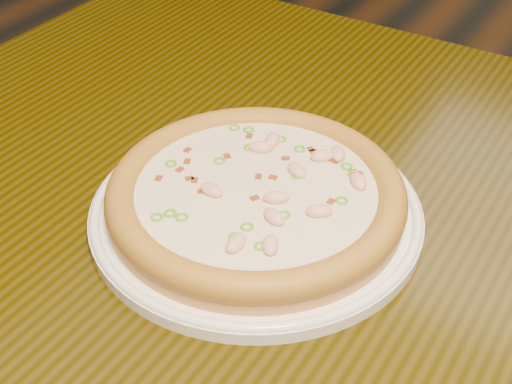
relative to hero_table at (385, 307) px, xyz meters
The scene contains 4 objects.
ground 0.80m from the hero_table, 93.74° to the left, with size 9.00×9.00×0.00m, color black.
hero_table is the anchor object (origin of this frame).
plate 0.17m from the hero_table, 157.38° to the right, with size 0.31×0.31×0.02m.
pizza 0.18m from the hero_table, 157.42° to the right, with size 0.27×0.27×0.03m.
Camera 1 is at (0.18, -0.94, 1.17)m, focal length 50.00 mm.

